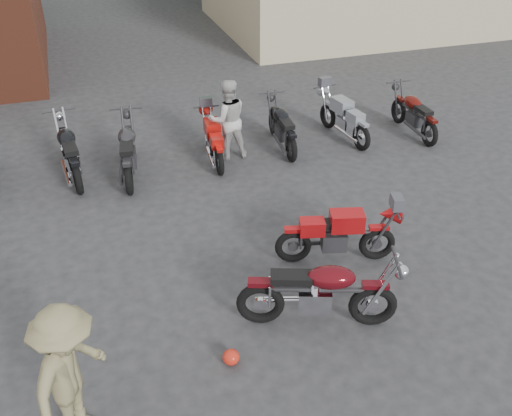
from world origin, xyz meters
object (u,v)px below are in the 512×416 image
object	(u,v)px
row_bike_4	(213,138)
sportbike	(339,232)
row_bike_7	(414,111)
person_tan	(71,376)
row_bike_6	(344,116)
helmet	(231,357)
person_light	(228,119)
row_bike_5	(282,124)
row_bike_2	(69,149)
row_bike_3	(128,148)
vintage_motorcycle	(321,289)

from	to	relation	value
row_bike_4	sportbike	bearing A→B (deg)	-161.87
sportbike	row_bike_7	xyz separation A→B (m)	(3.90, 4.11, 0.01)
row_bike_4	person_tan	bearing A→B (deg)	157.38
person_tan	row_bike_6	bearing A→B (deg)	-11.95
helmet	row_bike_7	bearing A→B (deg)	42.89
person_light	row_bike_5	bearing A→B (deg)	-175.45
helmet	row_bike_2	distance (m)	6.35
helmet	person_tan	bearing A→B (deg)	-166.10
person_light	row_bike_5	xyz separation A→B (m)	(1.30, 0.09, -0.32)
helmet	row_bike_6	bearing A→B (deg)	53.38
row_bike_6	person_tan	bearing A→B (deg)	126.66
person_light	row_bike_7	xyz separation A→B (m)	(4.57, -0.17, -0.32)
row_bike_3	row_bike_6	size ratio (longest dim) A/B	1.11
person_light	row_bike_3	world-z (taller)	person_light
sportbike	row_bike_5	size ratio (longest dim) A/B	0.99
vintage_motorcycle	person_light	xyz separation A→B (m)	(0.21, 5.59, 0.25)
sportbike	row_bike_6	xyz separation A→B (m)	(2.19, 4.40, 0.00)
row_bike_6	sportbike	bearing A→B (deg)	144.84
sportbike	row_bike_5	world-z (taller)	row_bike_5
row_bike_4	row_bike_7	xyz separation A→B (m)	(4.93, -0.09, 0.04)
row_bike_7	row_bike_6	bearing A→B (deg)	81.12
row_bike_4	row_bike_5	distance (m)	1.66
sportbike	row_bike_4	bearing A→B (deg)	118.68
sportbike	row_bike_6	distance (m)	4.91
row_bike_7	row_bike_3	bearing A→B (deg)	90.57
vintage_motorcycle	row_bike_5	xyz separation A→B (m)	(1.51, 5.67, -0.07)
vintage_motorcycle	row_bike_6	bearing A→B (deg)	81.07
row_bike_5	helmet	bearing A→B (deg)	157.92
sportbike	row_bike_3	bearing A→B (deg)	139.99
person_tan	row_bike_6	world-z (taller)	person_tan
person_tan	row_bike_7	bearing A→B (deg)	-19.88
vintage_motorcycle	row_bike_4	distance (m)	5.51
row_bike_2	vintage_motorcycle	bearing A→B (deg)	-156.90
vintage_motorcycle	row_bike_4	bearing A→B (deg)	110.91
vintage_motorcycle	row_bike_3	size ratio (longest dim) A/B	1.03
helmet	row_bike_4	xyz separation A→B (m)	(1.28, 5.86, 0.42)
vintage_motorcycle	row_bike_2	bearing A→B (deg)	138.28
row_bike_6	row_bike_7	xyz separation A→B (m)	(1.71, -0.28, 0.00)
row_bike_7	row_bike_5	bearing A→B (deg)	85.99
row_bike_6	row_bike_2	bearing A→B (deg)	80.91
helmet	person_tan	size ratio (longest dim) A/B	0.12
person_light	row_bike_2	xyz separation A→B (m)	(-3.38, 0.15, -0.27)
person_tan	row_bike_2	world-z (taller)	person_tan
row_bike_4	row_bike_6	world-z (taller)	row_bike_6
row_bike_5	row_bike_2	bearing A→B (deg)	93.09
row_bike_7	sportbike	bearing A→B (deg)	137.04
row_bike_5	row_bike_3	bearing A→B (deg)	98.22
sportbike	vintage_motorcycle	bearing A→B (deg)	-109.44
row_bike_3	helmet	bearing A→B (deg)	-166.29
row_bike_2	row_bike_6	world-z (taller)	row_bike_2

